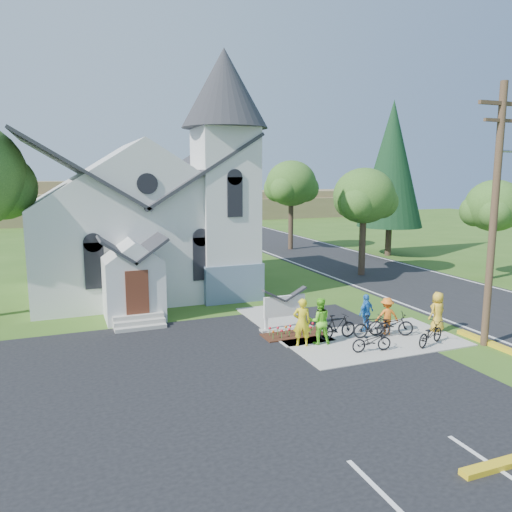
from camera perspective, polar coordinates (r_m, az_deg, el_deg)
name	(u,v)px	position (r m, az deg, el deg)	size (l,w,h in m)	color
ground	(348,350)	(19.77, 10.42, -10.50)	(120.00, 120.00, 0.00)	#365C1A
parking_lot	(180,402)	(15.53, -8.72, -16.15)	(20.00, 16.00, 0.02)	black
road	(356,266)	(37.23, 11.33, -1.08)	(8.00, 90.00, 0.02)	black
sidewalk	(373,340)	(20.94, 13.22, -9.38)	(7.00, 4.00, 0.05)	#9D998E
church	(145,199)	(28.58, -12.53, 6.32)	(12.35, 12.00, 13.00)	silver
church_sign	(284,306)	(21.59, 3.27, -5.78)	(2.20, 0.40, 1.70)	#9D998E
flower_bed	(293,335)	(21.10, 4.28, -8.97)	(2.60, 1.10, 0.07)	#351A0E
utility_pole	(496,208)	(20.94, 25.72, 4.99)	(3.45, 0.28, 10.00)	#442C22
tree_road_near	(364,196)	(33.33, 12.24, 6.68)	(4.00, 4.00, 7.05)	#3C2A20
tree_road_mid	(291,184)	(44.01, 4.05, 8.23)	(4.40, 4.40, 7.80)	#3C2A20
tree_road_far	(494,206)	(34.85, 25.59, 5.14)	(3.60, 3.60, 6.30)	#3C2A20
conifer	(392,164)	(41.95, 15.24, 10.07)	(5.20, 5.20, 12.40)	#3C2A20
distant_hills	(158,205)	(73.39, -11.09, 5.74)	(61.00, 10.00, 5.60)	olive
cyclist_0	(302,322)	(19.53, 5.26, -7.54)	(0.69, 0.45, 1.90)	yellow
bike_0	(372,341)	(19.50, 13.07, -9.43)	(0.55, 1.57, 0.83)	black
cyclist_1	(319,321)	(19.88, 7.25, -7.36)	(0.89, 0.70, 1.84)	#6DE02A
bike_1	(337,327)	(20.63, 9.29, -7.97)	(0.48, 1.71, 1.03)	black
cyclist_2	(366,313)	(21.77, 12.47, -6.34)	(0.94, 0.39, 1.61)	#2A80D6
bike_2	(391,324)	(21.49, 15.16, -7.53)	(0.65, 1.85, 0.97)	black
cyclist_3	(387,316)	(21.60, 14.73, -6.63)	(1.00, 0.58, 1.55)	orange
bike_3	(372,326)	(21.03, 13.14, -7.83)	(0.46, 1.61, 0.97)	black
cyclist_4	(437,312)	(22.61, 20.03, -5.98)	(0.83, 0.54, 1.70)	gold
bike_4	(430,333)	(20.86, 19.30, -8.36)	(0.60, 1.72, 0.91)	black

